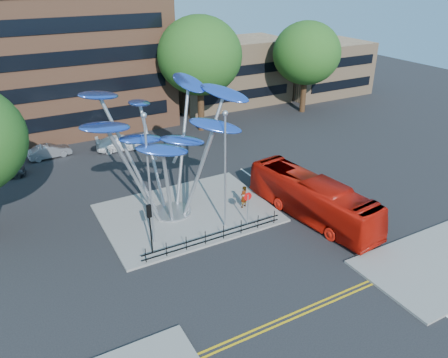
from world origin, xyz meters
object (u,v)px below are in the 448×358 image
traffic_light_island (150,219)px  red_bus (312,198)px  tree_right (200,56)px  leaf_sculpture (165,124)px  parked_car_right (122,143)px  street_lamp_left (148,170)px  street_lamp_right (225,161)px  tree_far (307,53)px  no_entry_sign_island (248,203)px  parked_car_mid (49,151)px  pedestrian (244,197)px

traffic_light_island → red_bus: 11.77m
tree_right → traffic_light_island: (-13.00, -19.50, -5.42)m
leaf_sculpture → parked_car_right: size_ratio=2.60×
leaf_sculpture → red_bus: (8.73, -5.36, -5.34)m
street_lamp_left → street_lamp_right: 5.03m
red_bus → tree_right: bearing=79.5°
tree_far → street_lamp_right: bearing=-138.5°
traffic_light_island → parked_car_right: size_ratio=0.70×
tree_far → parked_car_right: bearing=-176.5°
street_lamp_left → parked_car_right: 17.94m
street_lamp_right → parked_car_right: street_lamp_right is taller
street_lamp_right → traffic_light_island: bearing=-174.8°
tree_far → red_bus: (-15.34, -20.68, -5.58)m
leaf_sculpture → parked_car_right: leaf_sculpture is taller
no_entry_sign_island → parked_car_right: size_ratio=0.50×
red_bus → parked_car_right: red_bus is taller
parked_car_mid → pedestrian: bearing=-151.8°
tree_far → street_lamp_left: tree_far is taller
traffic_light_island → no_entry_sign_island: traffic_light_island is taller
leaf_sculpture → parked_car_mid: size_ratio=3.27×
traffic_light_island → parked_car_right: (3.54, 18.06, -1.90)m
street_lamp_right → no_entry_sign_island: bearing=-17.9°
tree_right → pedestrian: bearing=-106.1°
red_bus → street_lamp_left: bearing=162.2°
street_lamp_right → parked_car_mid: street_lamp_right is taller
tree_far → red_bus: 26.35m
tree_far → parked_car_mid: size_ratio=2.78×
tree_right → red_bus: bearing=-93.7°
red_bus → parked_car_right: 20.89m
tree_far → traffic_light_island: size_ratio=3.16×
tree_far → parked_car_mid: bearing=-179.8°
street_lamp_left → traffic_light_island: bearing=-116.6°
parked_car_right → tree_far: bearing=-78.7°
red_bus → tree_far: bearing=46.6°
parked_car_right → traffic_light_island: bearing=176.7°
leaf_sculpture → traffic_light_island: bearing=-125.0°
leaf_sculpture → traffic_light_island: (-2.93, -4.18, -4.26)m
traffic_light_island → no_entry_sign_island: size_ratio=1.40×
pedestrian → parked_car_mid: 20.44m
street_lamp_left → parked_car_mid: street_lamp_left is taller
tree_far → parked_car_mid: (-30.06, -0.13, -6.46)m
traffic_light_island → parked_car_mid: (-3.06, 19.37, -1.97)m
tree_far → street_lamp_left: 32.37m
leaf_sculpture → pedestrian: size_ratio=7.38×
no_entry_sign_island → red_bus: (4.66, -1.19, -0.29)m
street_lamp_right → no_entry_sign_island: street_lamp_right is taller
leaf_sculpture → red_bus: leaf_sculpture is taller
street_lamp_right → parked_car_mid: (-8.56, 18.87, -4.45)m
no_entry_sign_island → pedestrian: (1.00, 2.16, -0.80)m
leaf_sculpture → traffic_light_island: size_ratio=3.71×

